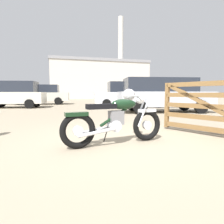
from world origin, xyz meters
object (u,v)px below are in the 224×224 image
at_px(dark_sedan_left, 41,94).
at_px(vintage_motorcycle, 117,118).
at_px(silver_sedan_mid, 174,94).
at_px(pale_sedan_back, 163,94).
at_px(blue_hatchback_right, 123,94).
at_px(red_hatchback_near, 16,94).
at_px(white_estate_far, 6,95).

bearing_deg(dark_sedan_left, vintage_motorcycle, -74.21).
relative_size(silver_sedan_mid, pale_sedan_back, 1.00).
bearing_deg(blue_hatchback_right, silver_sedan_mid, 174.88).
xyz_separation_m(red_hatchback_near, pale_sedan_back, (8.24, -5.03, 0.02)).
xyz_separation_m(silver_sedan_mid, white_estate_far, (-13.02, 6.75, -0.10)).
bearing_deg(red_hatchback_near, vintage_motorcycle, 118.08).
bearing_deg(red_hatchback_near, pale_sedan_back, 154.52).
xyz_separation_m(vintage_motorcycle, pale_sedan_back, (3.84, 5.79, 0.45)).
bearing_deg(white_estate_far, silver_sedan_mid, -23.13).
bearing_deg(white_estate_far, dark_sedan_left, -15.11).
xyz_separation_m(blue_hatchback_right, white_estate_far, (-9.41, 6.16, -0.08)).
xyz_separation_m(blue_hatchback_right, dark_sedan_left, (-6.25, 5.05, 0.02)).
height_order(vintage_motorcycle, blue_hatchback_right, blue_hatchback_right).
distance_m(vintage_motorcycle, red_hatchback_near, 11.69).
bearing_deg(blue_hatchback_right, pale_sedan_back, 106.79).
height_order(white_estate_far, pale_sedan_back, pale_sedan_back).
height_order(vintage_motorcycle, red_hatchback_near, red_hatchback_near).
distance_m(vintage_motorcycle, dark_sedan_left, 15.39).
height_order(red_hatchback_near, pale_sedan_back, red_hatchback_near).
bearing_deg(white_estate_far, blue_hatchback_right, -28.95).
xyz_separation_m(red_hatchback_near, white_estate_far, (-2.11, 5.31, -0.08)).
distance_m(red_hatchback_near, dark_sedan_left, 4.33).
xyz_separation_m(vintage_motorcycle, silver_sedan_mid, (6.50, 9.38, 0.45)).
height_order(silver_sedan_mid, white_estate_far, silver_sedan_mid).
bearing_deg(vintage_motorcycle, pale_sedan_back, 44.08).
bearing_deg(blue_hatchback_right, dark_sedan_left, -34.84).
relative_size(blue_hatchback_right, white_estate_far, 0.93).
bearing_deg(dark_sedan_left, pale_sedan_back, -48.88).
xyz_separation_m(white_estate_far, dark_sedan_left, (3.16, -1.11, 0.10)).
distance_m(blue_hatchback_right, dark_sedan_left, 8.04).
height_order(silver_sedan_mid, dark_sedan_left, same).
bearing_deg(silver_sedan_mid, dark_sedan_left, 157.54).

